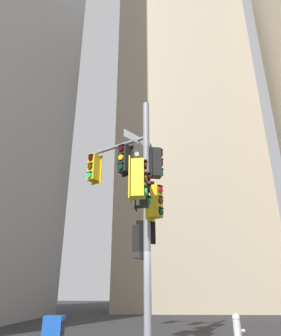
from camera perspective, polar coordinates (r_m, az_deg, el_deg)
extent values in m
cube|color=tan|center=(33.53, 7.76, 3.34)|extent=(12.99, 12.99, 31.59)
cylinder|color=gray|center=(9.58, 1.19, -7.42)|extent=(0.22, 0.22, 7.66)
cylinder|color=gray|center=(11.19, -4.58, 3.98)|extent=(2.29, 1.51, 0.12)
cylinder|color=gray|center=(8.82, 0.33, -0.32)|extent=(0.33, 2.18, 0.12)
cube|color=black|center=(10.85, -2.41, 1.30)|extent=(0.42, 0.28, 1.14)
cube|color=black|center=(10.71, -3.02, 1.64)|extent=(0.47, 0.47, 1.00)
cylinder|color=#360605|center=(10.72, -3.63, 3.71)|extent=(0.20, 0.16, 0.20)
cube|color=black|center=(10.77, -3.63, 4.29)|extent=(0.22, 0.18, 0.02)
cylinder|color=yellow|center=(10.57, -3.68, 2.00)|extent=(0.20, 0.16, 0.20)
cube|color=black|center=(10.62, -3.68, 2.60)|extent=(0.22, 0.18, 0.02)
cylinder|color=#06311C|center=(10.43, -3.72, 0.25)|extent=(0.20, 0.16, 0.20)
cube|color=black|center=(10.47, -3.73, 0.87)|extent=(0.22, 0.18, 0.02)
cube|color=gold|center=(11.72, -8.11, -0.32)|extent=(0.42, 0.28, 1.14)
cube|color=gold|center=(11.59, -8.74, -0.03)|extent=(0.47, 0.47, 1.00)
cylinder|color=#360605|center=(11.59, -9.31, 1.88)|extent=(0.20, 0.16, 0.20)
cube|color=black|center=(11.64, -9.29, 2.43)|extent=(0.22, 0.18, 0.02)
cylinder|color=#3C2C06|center=(11.45, -9.42, 0.29)|extent=(0.20, 0.16, 0.20)
cube|color=black|center=(11.50, -9.40, 0.85)|extent=(0.22, 0.18, 0.02)
cylinder|color=#19C672|center=(11.33, -9.53, -1.35)|extent=(0.20, 0.16, 0.20)
cube|color=black|center=(11.37, -9.51, -0.77)|extent=(0.22, 0.18, 0.02)
cube|color=black|center=(8.63, -0.91, -4.08)|extent=(0.08, 0.48, 1.14)
cube|color=black|center=(8.61, 0.34, -4.02)|extent=(0.37, 0.37, 1.00)
cylinder|color=#360605|center=(8.70, 1.64, -1.78)|extent=(0.08, 0.20, 0.20)
cube|color=black|center=(8.75, 1.67, -1.04)|extent=(0.09, 0.23, 0.02)
cylinder|color=#3C2C06|center=(8.59, 1.67, -3.96)|extent=(0.08, 0.20, 0.20)
cube|color=black|center=(8.63, 1.70, -3.21)|extent=(0.09, 0.23, 0.02)
cylinder|color=#19C672|center=(8.48, 1.70, -6.21)|extent=(0.08, 0.20, 0.20)
cube|color=black|center=(8.52, 1.73, -5.43)|extent=(0.09, 0.23, 0.02)
cube|color=yellow|center=(7.82, -1.86, -2.08)|extent=(0.08, 0.48, 1.14)
cube|color=yellow|center=(7.79, -0.48, -2.02)|extent=(0.37, 0.37, 1.00)
cylinder|color=#360605|center=(7.90, 0.97, 0.43)|extent=(0.08, 0.20, 0.20)
cube|color=black|center=(7.95, 1.00, 1.23)|extent=(0.09, 0.23, 0.02)
cylinder|color=#3C2C06|center=(7.77, 0.98, -1.95)|extent=(0.08, 0.20, 0.20)
cube|color=black|center=(7.81, 1.02, -1.13)|extent=(0.09, 0.23, 0.02)
cylinder|color=#19C672|center=(7.66, 1.00, -4.41)|extent=(0.08, 0.20, 0.20)
cube|color=black|center=(7.69, 1.04, -3.56)|extent=(0.09, 0.23, 0.02)
cube|color=yellow|center=(9.56, 1.78, -6.46)|extent=(0.28, 0.42, 1.14)
cube|color=yellow|center=(9.46, 2.76, -6.28)|extent=(0.47, 0.47, 1.00)
cylinder|color=red|center=(9.46, 3.75, -4.04)|extent=(0.16, 0.20, 0.20)
cube|color=black|center=(9.50, 3.76, -3.35)|extent=(0.18, 0.22, 0.02)
cylinder|color=#3C2C06|center=(9.36, 3.81, -6.08)|extent=(0.16, 0.20, 0.20)
cube|color=black|center=(9.39, 3.82, -5.37)|extent=(0.18, 0.22, 0.02)
cylinder|color=#06311C|center=(9.27, 3.86, -8.15)|extent=(0.16, 0.20, 0.20)
cube|color=black|center=(9.30, 3.87, -7.43)|extent=(0.18, 0.22, 0.02)
cube|color=black|center=(10.10, 1.79, 0.98)|extent=(0.11, 0.48, 1.14)
cube|color=black|center=(10.13, 2.85, 0.93)|extent=(0.39, 0.39, 1.00)
cylinder|color=#360605|center=(10.31, 3.91, 2.66)|extent=(0.09, 0.21, 0.20)
cube|color=black|center=(10.36, 3.93, 3.26)|extent=(0.11, 0.23, 0.02)
cylinder|color=#3C2C06|center=(10.16, 3.96, 0.87)|extent=(0.09, 0.21, 0.20)
cube|color=black|center=(10.21, 3.98, 1.49)|extent=(0.11, 0.23, 0.02)
cylinder|color=#19C672|center=(10.03, 4.01, -0.96)|extent=(0.09, 0.21, 0.20)
cube|color=black|center=(10.08, 4.03, -0.33)|extent=(0.11, 0.23, 0.02)
cube|color=black|center=(9.45, 0.71, -13.40)|extent=(0.35, 0.37, 1.14)
cube|color=black|center=(9.59, -0.11, -13.53)|extent=(0.48, 0.48, 1.00)
cylinder|color=#360605|center=(9.79, -0.95, -11.63)|extent=(0.18, 0.19, 0.20)
cube|color=black|center=(9.82, -0.97, -10.95)|extent=(0.20, 0.21, 0.02)
cylinder|color=#3C2C06|center=(9.73, -0.96, -13.66)|extent=(0.18, 0.19, 0.20)
cube|color=black|center=(9.75, -0.98, -12.96)|extent=(0.20, 0.21, 0.02)
cylinder|color=#19C672|center=(9.68, -0.97, -15.70)|extent=(0.18, 0.19, 0.20)
cube|color=black|center=(9.70, -0.99, -15.00)|extent=(0.20, 0.21, 0.02)
cube|color=white|center=(10.70, -0.36, 5.20)|extent=(0.92, 1.14, 0.28)
cube|color=#19479E|center=(10.70, -0.36, 5.20)|extent=(0.90, 1.11, 0.24)
cube|color=red|center=(9.94, 0.85, -4.56)|extent=(0.62, 0.19, 0.80)
cube|color=white|center=(9.94, 0.85, -4.56)|extent=(0.58, 0.17, 0.76)
cube|color=black|center=(9.63, 1.02, -11.88)|extent=(0.59, 0.12, 0.72)
cube|color=white|center=(9.63, 1.02, -11.88)|extent=(0.55, 0.11, 0.68)
cylinder|color=silver|center=(10.53, 17.65, -27.13)|extent=(0.22, 0.22, 0.63)
sphere|color=silver|center=(10.50, 17.39, -25.09)|extent=(0.23, 0.23, 0.23)
cylinder|color=silver|center=(10.57, 18.56, -26.84)|extent=(0.10, 0.09, 0.09)
cube|color=#194CB2|center=(8.39, -16.06, -27.91)|extent=(0.44, 0.36, 0.87)
cube|color=black|center=(8.31, -14.26, -26.92)|extent=(0.01, 0.29, 0.31)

